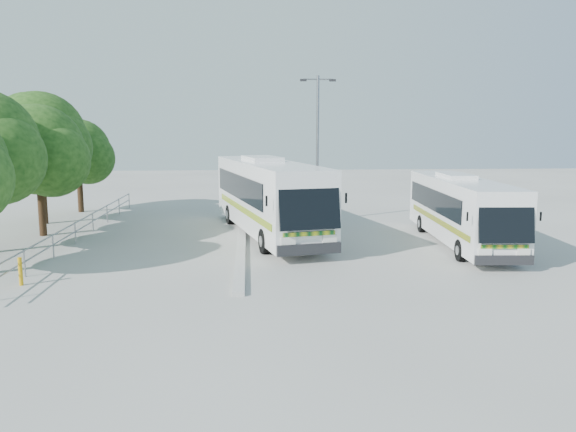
{
  "coord_description": "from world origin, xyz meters",
  "views": [
    {
      "loc": [
        -1.94,
        -23.26,
        5.26
      ],
      "look_at": [
        -0.19,
        1.42,
        1.43
      ],
      "focal_mm": 35.0,
      "sensor_mm": 36.0,
      "label": 1
    }
  ],
  "objects": [
    {
      "name": "tree_far_e",
      "position": [
        -12.63,
        13.3,
        3.89
      ],
      "size": [
        4.54,
        4.28,
        5.92
      ],
      "color": "#382314",
      "rests_on": "ground"
    },
    {
      "name": "coach_main",
      "position": [
        -0.99,
        4.54,
        2.01
      ],
      "size": [
        5.44,
        13.45,
        3.66
      ],
      "rotation": [
        0.0,
        0.0,
        0.22
      ],
      "color": "white",
      "rests_on": "ground"
    },
    {
      "name": "coach_adjacent",
      "position": [
        7.77,
        1.61,
        1.65
      ],
      "size": [
        2.9,
        10.98,
        3.01
      ],
      "rotation": [
        0.0,
        0.0,
        -0.06
      ],
      "color": "silver",
      "rests_on": "ground"
    },
    {
      "name": "ground",
      "position": [
        0.0,
        0.0,
        0.0
      ],
      "size": [
        100.0,
        100.0,
        0.0
      ],
      "primitive_type": "plane",
      "color": "#ABABA6",
      "rests_on": "ground"
    },
    {
      "name": "tree_far_c",
      "position": [
        -12.12,
        5.1,
        4.26
      ],
      "size": [
        4.97,
        4.69,
        6.49
      ],
      "color": "#382314",
      "rests_on": "ground"
    },
    {
      "name": "tree_far_d",
      "position": [
        -13.31,
        8.8,
        4.82
      ],
      "size": [
        5.62,
        5.3,
        7.33
      ],
      "color": "#382314",
      "rests_on": "ground"
    },
    {
      "name": "lamppost",
      "position": [
        2.0,
        8.61,
        4.54
      ],
      "size": [
        2.01,
        0.21,
        8.22
      ],
      "rotation": [
        0.0,
        0.0,
        -0.01
      ],
      "color": "gray",
      "rests_on": "ground"
    },
    {
      "name": "kerb_divider",
      "position": [
        -2.3,
        2.0,
        0.07
      ],
      "size": [
        0.4,
        16.0,
        0.15
      ],
      "primitive_type": "cube",
      "color": "#B2B2AD",
      "rests_on": "ground"
    },
    {
      "name": "railing",
      "position": [
        -10.0,
        4.0,
        0.74
      ],
      "size": [
        0.06,
        22.0,
        1.0
      ],
      "color": "gray",
      "rests_on": "ground"
    },
    {
      "name": "bollard",
      "position": [
        -9.7,
        -4.14,
        0.48
      ],
      "size": [
        0.17,
        0.17,
        0.97
      ],
      "primitive_type": "cylinder",
      "rotation": [
        0.0,
        0.0,
        0.32
      ],
      "color": "#D4990C",
      "rests_on": "ground"
    }
  ]
}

